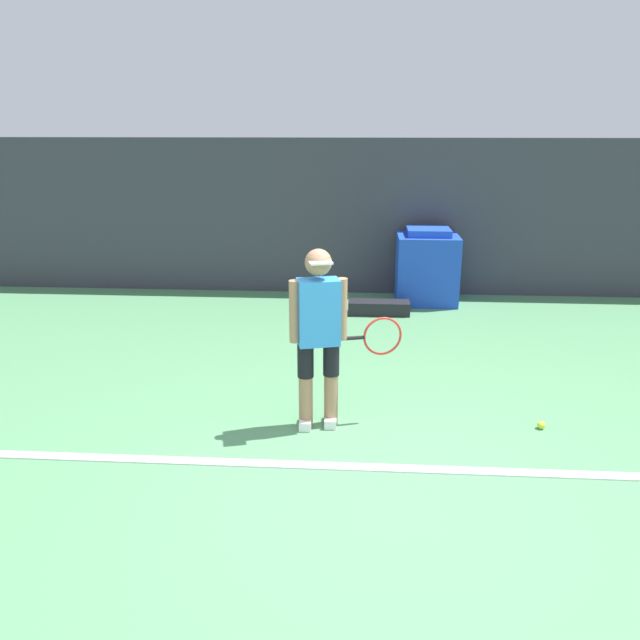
{
  "coord_description": "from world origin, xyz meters",
  "views": [
    {
      "loc": [
        -0.16,
        -3.81,
        2.5
      ],
      "look_at": [
        -0.51,
        1.27,
        0.89
      ],
      "focal_mm": 35.0,
      "sensor_mm": 36.0,
      "label": 1
    }
  ],
  "objects_px": {
    "tennis_player": "(320,332)",
    "equipment_bag": "(379,308)",
    "tennis_ball": "(541,425)",
    "covered_chair": "(427,267)"
  },
  "relations": [
    {
      "from": "tennis_player",
      "to": "covered_chair",
      "type": "distance_m",
      "value": 4.25
    },
    {
      "from": "tennis_ball",
      "to": "covered_chair",
      "type": "xyz_separation_m",
      "value": [
        -0.62,
        3.98,
        0.48
      ]
    },
    {
      "from": "tennis_player",
      "to": "equipment_bag",
      "type": "distance_m",
      "value": 3.49
    },
    {
      "from": "tennis_ball",
      "to": "tennis_player",
      "type": "bearing_deg",
      "value": -178.28
    },
    {
      "from": "equipment_bag",
      "to": "tennis_player",
      "type": "bearing_deg",
      "value": -99.81
    },
    {
      "from": "tennis_player",
      "to": "covered_chair",
      "type": "height_order",
      "value": "tennis_player"
    },
    {
      "from": "covered_chair",
      "to": "tennis_player",
      "type": "bearing_deg",
      "value": -107.53
    },
    {
      "from": "tennis_player",
      "to": "equipment_bag",
      "type": "bearing_deg",
      "value": 65.38
    },
    {
      "from": "tennis_player",
      "to": "equipment_bag",
      "type": "height_order",
      "value": "tennis_player"
    },
    {
      "from": "tennis_player",
      "to": "tennis_ball",
      "type": "height_order",
      "value": "tennis_player"
    }
  ]
}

